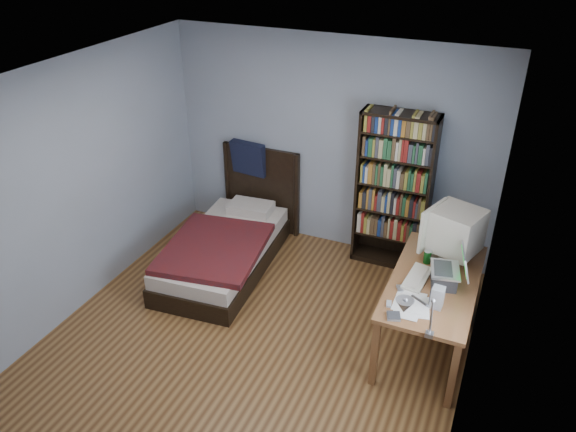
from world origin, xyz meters
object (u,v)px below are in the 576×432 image
object	(u,v)px
keyboard	(417,278)
soda_can	(427,257)
crt_monitor	(453,230)
desk_lamp	(409,309)
desk	(438,283)
speaker	(437,298)
bed	(227,245)
bookshelf	(394,191)
laptop	(447,275)

from	to	relation	value
keyboard	soda_can	distance (m)	0.31
crt_monitor	desk_lamp	xyz separation A→B (m)	(-0.08, -1.59, 0.22)
crt_monitor	desk	bearing A→B (deg)	-160.63
speaker	soda_can	size ratio (longest dim) A/B	1.55
crt_monitor	bed	distance (m)	2.54
desk_lamp	keyboard	world-z (taller)	desk_lamp
speaker	soda_can	xyz separation A→B (m)	(-0.20, 0.63, -0.03)
crt_monitor	bookshelf	bearing A→B (deg)	133.23
bed	soda_can	bearing A→B (deg)	-4.78
desk	bed	distance (m)	2.38
desk	crt_monitor	xyz separation A→B (m)	(0.05, 0.02, 0.61)
laptop	bed	world-z (taller)	bed
desk	bed	bearing A→B (deg)	179.49
speaker	bed	size ratio (longest dim) A/B	0.09
keyboard	bookshelf	distance (m)	1.41
desk	laptop	size ratio (longest dim) A/B	3.86
keyboard	speaker	size ratio (longest dim) A/B	2.21
bookshelf	bed	xyz separation A→B (m)	(-1.68, -0.80, -0.65)
desk	bookshelf	distance (m)	1.18
keyboard	laptop	bearing A→B (deg)	9.89
bookshelf	bed	size ratio (longest dim) A/B	0.87
desk_lamp	bed	size ratio (longest dim) A/B	0.31
laptop	desk	bearing A→B (deg)	102.04
laptop	speaker	xyz separation A→B (m)	(-0.02, -0.34, -0.01)
laptop	bed	bearing A→B (deg)	169.14
soda_can	bed	size ratio (longest dim) A/B	0.06
desk_lamp	keyboard	xyz separation A→B (m)	(-0.12, 1.10, -0.50)
desk	desk_lamp	distance (m)	1.78
keyboard	bookshelf	size ratio (longest dim) A/B	0.24
keyboard	speaker	xyz separation A→B (m)	(0.23, -0.33, 0.08)
keyboard	bookshelf	bearing A→B (deg)	118.60
keyboard	soda_can	bearing A→B (deg)	90.66
crt_monitor	speaker	bearing A→B (deg)	-88.20
soda_can	bookshelf	world-z (taller)	bookshelf
crt_monitor	soda_can	world-z (taller)	crt_monitor
desk	desk_lamp	world-z (taller)	desk_lamp
laptop	desk_lamp	distance (m)	1.19
laptop	speaker	size ratio (longest dim) A/B	2.01
soda_can	crt_monitor	bearing A→B (deg)	46.51
desk_lamp	bed	world-z (taller)	desk_lamp
desk_lamp	bed	distance (m)	3.00
desk_lamp	bookshelf	size ratio (longest dim) A/B	0.35
speaker	bed	world-z (taller)	bed
laptop	bookshelf	size ratio (longest dim) A/B	0.22
crt_monitor	laptop	size ratio (longest dim) A/B	1.45
crt_monitor	speaker	xyz separation A→B (m)	(0.03, -0.82, -0.19)
desk	keyboard	world-z (taller)	keyboard
keyboard	soda_can	world-z (taller)	soda_can
crt_monitor	bed	xyz separation A→B (m)	(-2.43, 0.00, -0.76)
desk_lamp	soda_can	size ratio (longest dim) A/B	5.09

